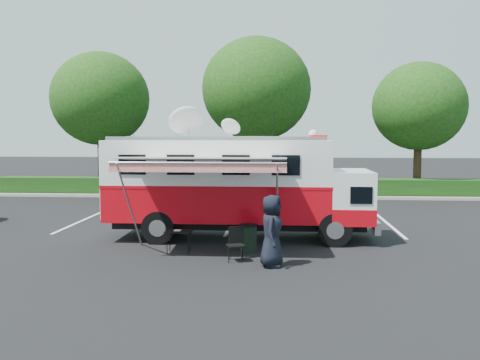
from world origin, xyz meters
name	(u,v)px	position (x,y,z in m)	size (l,w,h in m)	color
ground_plane	(239,239)	(0.00, 0.00, 0.00)	(120.00, 120.00, 0.00)	black
back_border	(277,106)	(1.14, 12.90, 5.00)	(60.00, 6.14, 8.87)	#9E998E
stall_lines	(232,223)	(-0.50, 3.00, 0.00)	(24.12, 5.50, 0.01)	silver
command_truck	(237,185)	(-0.08, 0.00, 1.78)	(8.67, 2.39, 4.16)	black
awning	(202,162)	(-0.85, -2.48, 2.68)	(4.73, 2.46, 2.86)	silver
person	(272,266)	(1.13, -3.65, 0.00)	(0.92, 0.60, 1.88)	black
folding_table	(179,232)	(-1.59, -2.18, 0.59)	(0.78, 0.57, 0.65)	black
folding_chair	(236,241)	(0.15, -3.05, 0.55)	(0.57, 0.60, 0.92)	black
trash_bin	(248,238)	(0.42, -1.94, 0.41)	(0.54, 0.54, 0.80)	black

